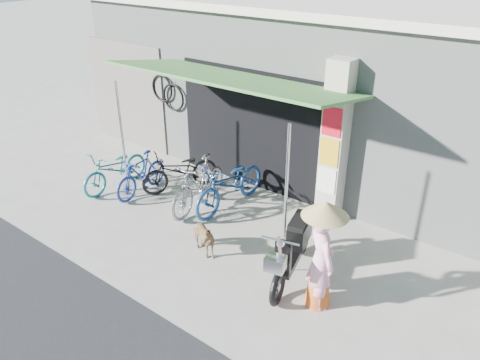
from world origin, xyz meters
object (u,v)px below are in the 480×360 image
Objects in this scene: bike_teal at (116,169)px; bike_silver at (199,184)px; bike_blue at (141,174)px; moped at (293,248)px; bike_navy at (231,184)px; nun at (321,255)px; street_dog at (201,238)px; bike_black at (180,171)px.

bike_teal is 0.96× the size of bike_silver.
bike_blue is 0.78× the size of moped.
bike_teal is 2.59m from bike_navy.
bike_navy is at bearing 33.58° from bike_silver.
nun is at bearing -15.95° from bike_blue.
bike_navy is at bearing 39.83° from street_dog.
bike_black is 3.54m from moped.
bike_navy reaches higher than bike_teal.
bike_black reaches higher than street_dog.
nun is (3.20, -1.02, 0.32)m from bike_silver.
moped is at bearing -21.77° from bike_silver.
bike_navy is (1.31, 0.06, 0.07)m from bike_black.
bike_black is 1.31m from bike_navy.
bike_silver is 0.62m from bike_navy.
bike_teal is 4.55m from moped.
street_dog is at bearing -67.39° from bike_navy.
bike_navy is at bearing 13.57° from bike_blue.
moped reaches higher than bike_silver.
bike_silver is at bearing 18.36° from nun.
bike_silver is at bearing 4.57° from bike_blue.
street_dog is (3.04, -0.70, -0.13)m from bike_teal.
bike_silver is (0.84, -0.34, 0.08)m from bike_black.
street_dog is at bearing -53.71° from bike_silver.
moped is (2.09, -1.08, -0.02)m from bike_navy.
bike_teal is at bearing -159.94° from bike_navy.
street_dog is 1.57m from moped.
bike_blue is (0.63, 0.15, -0.00)m from bike_teal.
nun is (2.73, -1.43, 0.33)m from bike_navy.
bike_black is 0.86× the size of bike_navy.
bike_black is at bearing 17.37° from nun.
bike_black is 0.91m from bike_silver.
bike_teal is at bearing -121.53° from bike_black.
street_dog is at bearing -177.91° from moped.
moped is at bearing 8.11° from bike_black.
bike_blue is 1.97× the size of street_dog.
street_dog is at bearing -12.95° from bike_black.
bike_navy is (0.47, 0.40, -0.01)m from bike_silver.
bike_navy is (2.46, 0.82, 0.07)m from bike_teal.
moped is at bearing -12.46° from bike_blue.
bike_black is 2.25× the size of street_dog.
moped is (1.50, 0.45, 0.18)m from street_dog.
moped reaches higher than street_dog.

